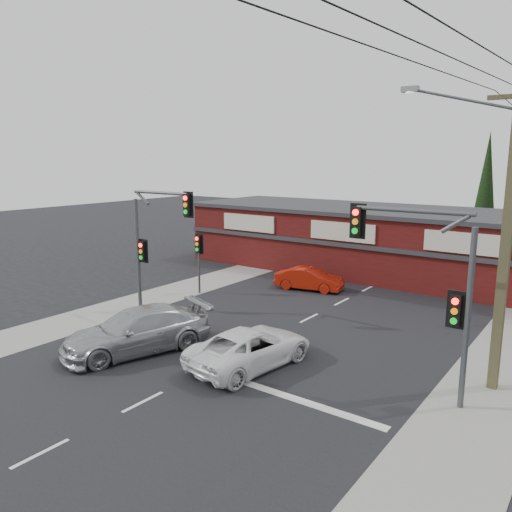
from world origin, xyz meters
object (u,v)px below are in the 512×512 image
Objects in this scene: shop_building at (384,240)px; red_sedan at (309,279)px; silver_suv at (137,331)px; utility_pole at (503,224)px; white_suv at (250,347)px.

red_sedan is at bearing -103.88° from shop_building.
silver_suv is 12.02m from red_sedan.
red_sedan is at bearing 146.56° from utility_pole.
silver_suv is (-4.38, -1.49, 0.14)m from white_suv.
white_suv is 9.30m from utility_pole.
utility_pole is at bearing -148.40° from white_suv.
white_suv is 11.13m from red_sedan.
utility_pole reaches higher than silver_suv.
white_suv is 0.87× the size of silver_suv.
shop_building is at bearing 123.76° from utility_pole.
shop_building reaches higher than silver_suv.
utility_pole is at bearing -135.79° from red_sedan.
red_sedan is at bearing 106.76° from silver_suv.
shop_building is (1.66, 6.72, 1.50)m from red_sedan.
utility_pole is (7.35, 3.23, 4.70)m from white_suv.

